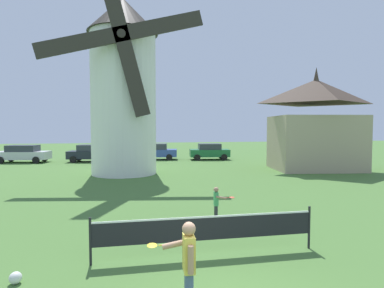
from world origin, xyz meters
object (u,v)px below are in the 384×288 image
(chapel, at_px, (315,126))
(player_far, at_px, (217,202))
(parked_car_blue, at_px, (154,151))
(parked_car_black, at_px, (92,153))
(tennis_net, at_px, (207,228))
(parked_car_silver, at_px, (23,153))
(player_near, at_px, (188,261))
(windmill, at_px, (124,84))
(stray_ball, at_px, (15,278))
(parked_car_green, at_px, (210,151))

(chapel, bearing_deg, player_far, -133.77)
(parked_car_blue, bearing_deg, parked_car_black, -171.59)
(tennis_net, height_order, parked_car_black, parked_car_black)
(parked_car_blue, bearing_deg, parked_car_silver, -177.97)
(parked_car_blue, bearing_deg, player_near, -92.06)
(player_near, distance_m, parked_car_black, 24.80)
(windmill, xyz_separation_m, stray_ball, (-1.63, -14.73, -5.93))
(player_near, xyz_separation_m, parked_car_black, (-4.86, 24.31, -0.06))
(parked_car_silver, bearing_deg, player_far, -57.53)
(player_near, relative_size, stray_ball, 6.35)
(player_far, xyz_separation_m, stray_ball, (-5.07, -3.35, -0.52))
(windmill, relative_size, player_far, 11.92)
(parked_car_blue, relative_size, chapel, 0.61)
(windmill, xyz_separation_m, chapel, (13.96, -0.40, -2.77))
(chapel, bearing_deg, parked_car_black, 153.82)
(windmill, relative_size, stray_ball, 55.69)
(stray_ball, bearing_deg, chapel, 42.60)
(parked_car_blue, distance_m, parked_car_green, 5.46)
(windmill, height_order, parked_car_silver, windmill)
(parked_car_blue, bearing_deg, tennis_net, -90.18)
(chapel, bearing_deg, parked_car_silver, 159.00)
(tennis_net, height_order, player_near, player_near)
(player_far, height_order, stray_ball, player_far)
(chapel, bearing_deg, tennis_net, -129.96)
(tennis_net, height_order, chapel, chapel)
(stray_ball, bearing_deg, parked_car_silver, 108.08)
(player_near, xyz_separation_m, stray_ball, (-3.25, 1.52, -0.75))
(parked_car_blue, bearing_deg, windmill, -105.78)
(chapel, bearing_deg, stray_ball, -137.40)
(tennis_net, distance_m, parked_car_black, 22.92)
(parked_car_black, bearing_deg, parked_car_silver, 175.81)
(stray_ball, bearing_deg, parked_car_blue, 80.05)
(player_near, bearing_deg, stray_ball, 154.94)
(windmill, distance_m, player_far, 13.06)
(player_near, bearing_deg, chapel, 52.10)
(parked_car_silver, bearing_deg, windmill, -42.70)
(tennis_net, bearing_deg, parked_car_blue, 89.82)
(parked_car_green, height_order, chapel, chapel)
(parked_car_black, xyz_separation_m, parked_car_green, (11.13, -0.13, -0.00))
(windmill, relative_size, tennis_net, 2.46)
(stray_ball, height_order, parked_car_blue, parked_car_blue)
(player_near, relative_size, parked_car_blue, 0.33)
(tennis_net, bearing_deg, player_near, -111.46)
(parked_car_black, relative_size, parked_car_green, 1.08)
(tennis_net, xyz_separation_m, player_far, (0.99, 2.76, -0.04))
(parked_car_green, bearing_deg, chapel, -53.89)
(parked_car_black, distance_m, parked_car_green, 11.13)
(tennis_net, bearing_deg, windmill, 99.82)
(tennis_net, bearing_deg, parked_car_silver, 117.26)
(tennis_net, relative_size, parked_car_green, 1.38)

